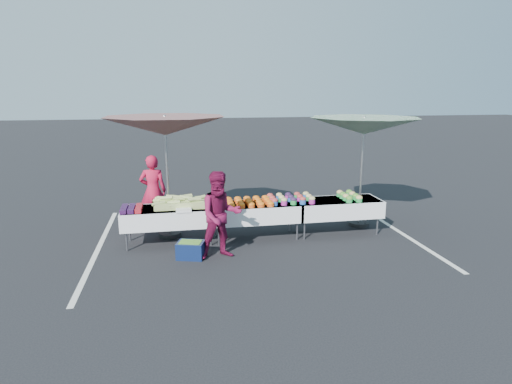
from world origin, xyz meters
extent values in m
plane|color=black|center=(0.00, 0.00, 0.00)|extent=(80.00, 80.00, 0.00)
cube|color=silver|center=(-3.20, 0.00, 0.00)|extent=(0.10, 5.00, 0.00)
cube|color=silver|center=(3.20, 0.00, 0.00)|extent=(0.10, 5.00, 0.00)
cube|color=white|center=(-1.80, 0.00, 0.73)|extent=(1.80, 0.75, 0.04)
cube|color=white|center=(-1.80, 0.00, 0.57)|extent=(1.86, 0.81, 0.36)
cylinder|color=slate|center=(-2.62, -0.29, 0.20)|extent=(0.04, 0.04, 0.39)
cylinder|color=slate|center=(-2.62, 0.29, 0.20)|extent=(0.04, 0.04, 0.39)
cylinder|color=slate|center=(-0.98, -0.29, 0.20)|extent=(0.04, 0.04, 0.39)
cylinder|color=slate|center=(-0.98, 0.29, 0.20)|extent=(0.04, 0.04, 0.39)
cube|color=white|center=(0.00, 0.00, 0.73)|extent=(1.80, 0.75, 0.04)
cube|color=white|center=(0.00, 0.00, 0.57)|extent=(1.86, 0.81, 0.36)
cylinder|color=slate|center=(-0.82, -0.29, 0.20)|extent=(0.04, 0.04, 0.39)
cylinder|color=slate|center=(-0.82, 0.29, 0.20)|extent=(0.04, 0.04, 0.39)
cylinder|color=slate|center=(0.82, -0.29, 0.20)|extent=(0.04, 0.04, 0.39)
cylinder|color=slate|center=(0.82, 0.29, 0.20)|extent=(0.04, 0.04, 0.39)
cube|color=white|center=(1.80, 0.00, 0.73)|extent=(1.80, 0.75, 0.04)
cube|color=white|center=(1.80, 0.00, 0.57)|extent=(1.86, 0.81, 0.36)
cylinder|color=slate|center=(0.98, -0.29, 0.20)|extent=(0.04, 0.04, 0.39)
cylinder|color=slate|center=(0.98, 0.29, 0.20)|extent=(0.04, 0.04, 0.39)
cylinder|color=slate|center=(2.62, -0.29, 0.20)|extent=(0.04, 0.04, 0.39)
cylinder|color=slate|center=(2.62, 0.29, 0.20)|extent=(0.04, 0.04, 0.39)
cube|color=black|center=(-2.65, -0.27, 0.79)|extent=(0.12, 0.12, 0.08)
cube|color=black|center=(-2.65, -0.13, 0.79)|extent=(0.12, 0.12, 0.08)
cube|color=black|center=(-2.65, 0.01, 0.79)|extent=(0.12, 0.12, 0.08)
cube|color=black|center=(-2.65, 0.15, 0.79)|extent=(0.12, 0.12, 0.08)
cube|color=black|center=(-2.51, -0.27, 0.79)|extent=(0.12, 0.12, 0.08)
cube|color=black|center=(-2.51, -0.13, 0.79)|extent=(0.12, 0.12, 0.08)
cube|color=black|center=(-2.51, 0.01, 0.79)|extent=(0.12, 0.12, 0.08)
cube|color=black|center=(-2.51, 0.15, 0.79)|extent=(0.12, 0.12, 0.08)
cube|color=maroon|center=(-2.37, -0.27, 0.79)|extent=(0.12, 0.12, 0.08)
cube|color=maroon|center=(-2.37, -0.13, 0.79)|extent=(0.12, 0.12, 0.08)
cube|color=maroon|center=(-2.37, 0.01, 0.79)|extent=(0.12, 0.12, 0.08)
cube|color=maroon|center=(-2.37, 0.15, 0.79)|extent=(0.12, 0.12, 0.08)
cube|color=#A1AD58|center=(-1.55, 0.05, 0.82)|extent=(1.05, 0.55, 0.14)
cylinder|color=#A1AD58|center=(-1.25, 0.20, 0.85)|extent=(0.27, 0.09, 0.10)
cylinder|color=#A1AD58|center=(-1.93, 0.10, 0.92)|extent=(0.27, 0.14, 0.07)
cylinder|color=#A1AD58|center=(-1.44, -0.06, 0.97)|extent=(0.27, 0.14, 0.09)
cylinder|color=#A1AD58|center=(-1.97, 0.08, 0.87)|extent=(0.27, 0.15, 0.10)
cylinder|color=#A1AD58|center=(-1.73, -0.01, 0.91)|extent=(0.27, 0.15, 0.08)
cylinder|color=#A1AD58|center=(-1.59, 0.09, 0.94)|extent=(0.27, 0.10, 0.10)
cylinder|color=#A1AD58|center=(-1.59, -0.03, 0.94)|extent=(0.27, 0.07, 0.08)
cylinder|color=#A1AD58|center=(-1.68, -0.13, 0.90)|extent=(0.27, 0.14, 0.09)
cylinder|color=#A1AD58|center=(-1.71, 0.25, 0.92)|extent=(0.27, 0.12, 0.08)
cylinder|color=#A1AD58|center=(-1.09, 0.14, 0.87)|extent=(0.27, 0.16, 0.08)
cylinder|color=#A1AD58|center=(-1.86, 0.01, 0.92)|extent=(0.27, 0.11, 0.07)
cylinder|color=#A1AD58|center=(-1.64, -0.18, 0.85)|extent=(0.27, 0.10, 0.07)
cylinder|color=#A1AD58|center=(-1.44, 0.19, 0.93)|extent=(0.27, 0.12, 0.08)
cylinder|color=#A1AD58|center=(-1.98, -0.17, 0.90)|extent=(0.27, 0.15, 0.08)
cylinder|color=#A1AD58|center=(-1.89, 0.09, 0.94)|extent=(0.27, 0.10, 0.08)
cylinder|color=#A1AD58|center=(-1.34, 0.00, 0.90)|extent=(0.27, 0.16, 0.10)
cylinder|color=#A1AD58|center=(-1.83, -0.02, 0.97)|extent=(0.27, 0.12, 0.09)
cylinder|color=#A1AD58|center=(-1.28, -0.18, 0.95)|extent=(0.27, 0.09, 0.07)
cylinder|color=#A1AD58|center=(-1.22, -0.15, 0.88)|extent=(0.27, 0.10, 0.09)
cylinder|color=#A1AD58|center=(-1.30, -0.09, 0.87)|extent=(0.27, 0.12, 0.09)
cylinder|color=#A1AD58|center=(-1.45, 0.28, 0.86)|extent=(0.27, 0.10, 0.08)
cylinder|color=#A1AD58|center=(-1.17, 0.03, 0.93)|extent=(0.27, 0.14, 0.10)
cylinder|color=#A1AD58|center=(-1.24, 0.25, 0.86)|extent=(0.27, 0.12, 0.07)
cube|color=white|center=(-1.50, -0.30, 0.78)|extent=(0.30, 0.25, 0.05)
cylinder|color=#D34E17|center=(-0.55, -0.28, 0.78)|extent=(0.15, 0.15, 0.05)
ellipsoid|color=#DC570C|center=(-0.55, -0.28, 0.81)|extent=(0.15, 0.15, 0.08)
cylinder|color=#D34E17|center=(-0.55, -0.10, 0.78)|extent=(0.15, 0.15, 0.05)
ellipsoid|color=#DC570C|center=(-0.55, -0.10, 0.81)|extent=(0.15, 0.15, 0.08)
cylinder|color=#D34E17|center=(-0.55, 0.08, 0.78)|extent=(0.15, 0.15, 0.05)
ellipsoid|color=#DC570C|center=(-0.55, 0.08, 0.81)|extent=(0.15, 0.15, 0.08)
cylinder|color=#D34E17|center=(-0.55, 0.26, 0.78)|extent=(0.15, 0.15, 0.05)
ellipsoid|color=#DC570C|center=(-0.55, 0.26, 0.81)|extent=(0.15, 0.15, 0.08)
cylinder|color=#D34E17|center=(-0.35, -0.28, 0.78)|extent=(0.15, 0.15, 0.05)
ellipsoid|color=#DC570C|center=(-0.35, -0.28, 0.81)|extent=(0.15, 0.15, 0.08)
cylinder|color=#D34E17|center=(-0.35, -0.10, 0.78)|extent=(0.15, 0.15, 0.05)
ellipsoid|color=#DC570C|center=(-0.35, -0.10, 0.81)|extent=(0.15, 0.15, 0.08)
cylinder|color=#D34E17|center=(-0.35, 0.08, 0.78)|extent=(0.15, 0.15, 0.05)
ellipsoid|color=#DC570C|center=(-0.35, 0.08, 0.81)|extent=(0.15, 0.15, 0.08)
cylinder|color=#D34E17|center=(-0.35, 0.26, 0.78)|extent=(0.15, 0.15, 0.05)
ellipsoid|color=#DC570C|center=(-0.35, 0.26, 0.81)|extent=(0.15, 0.15, 0.08)
cylinder|color=#D34E17|center=(-0.15, -0.28, 0.78)|extent=(0.15, 0.15, 0.05)
ellipsoid|color=#DC570C|center=(-0.15, -0.28, 0.81)|extent=(0.15, 0.15, 0.08)
cylinder|color=#D34E17|center=(-0.15, -0.10, 0.78)|extent=(0.15, 0.15, 0.05)
ellipsoid|color=#DC570C|center=(-0.15, -0.10, 0.81)|extent=(0.15, 0.15, 0.08)
cylinder|color=#D34E17|center=(-0.15, 0.08, 0.78)|extent=(0.15, 0.15, 0.05)
ellipsoid|color=#DC570C|center=(-0.15, 0.08, 0.81)|extent=(0.15, 0.15, 0.08)
cylinder|color=#D34E17|center=(-0.15, 0.26, 0.78)|extent=(0.15, 0.15, 0.05)
ellipsoid|color=#DC570C|center=(-0.15, 0.26, 0.81)|extent=(0.15, 0.15, 0.08)
cylinder|color=#D34E17|center=(0.05, -0.28, 0.78)|extent=(0.15, 0.15, 0.05)
ellipsoid|color=#DC570C|center=(0.05, -0.28, 0.81)|extent=(0.15, 0.15, 0.08)
cylinder|color=#D34E17|center=(0.05, -0.10, 0.78)|extent=(0.15, 0.15, 0.05)
ellipsoid|color=#DC570C|center=(0.05, -0.10, 0.81)|extent=(0.15, 0.15, 0.08)
cylinder|color=#D34E17|center=(0.05, 0.08, 0.78)|extent=(0.15, 0.15, 0.05)
ellipsoid|color=#DC570C|center=(0.05, 0.08, 0.81)|extent=(0.15, 0.15, 0.08)
cylinder|color=#D34E17|center=(0.05, 0.26, 0.78)|extent=(0.15, 0.15, 0.05)
ellipsoid|color=#DC570C|center=(0.05, 0.26, 0.81)|extent=(0.15, 0.15, 0.08)
cylinder|color=#D34E17|center=(0.25, -0.28, 0.78)|extent=(0.15, 0.15, 0.05)
ellipsoid|color=#DC570C|center=(0.25, -0.28, 0.81)|extent=(0.15, 0.15, 0.08)
cylinder|color=#D34E17|center=(0.25, -0.10, 0.78)|extent=(0.15, 0.15, 0.05)
ellipsoid|color=#DC570C|center=(0.25, -0.10, 0.81)|extent=(0.15, 0.15, 0.08)
cylinder|color=#D34E17|center=(0.25, 0.08, 0.78)|extent=(0.15, 0.15, 0.05)
ellipsoid|color=#DC570C|center=(0.25, 0.08, 0.81)|extent=(0.15, 0.15, 0.08)
cylinder|color=#D34E17|center=(0.25, 0.26, 0.78)|extent=(0.15, 0.15, 0.05)
ellipsoid|color=#DC570C|center=(0.25, 0.26, 0.81)|extent=(0.15, 0.15, 0.08)
cylinder|color=#2356A4|center=(0.35, -0.22, 0.80)|extent=(0.13, 0.13, 0.10)
ellipsoid|color=maroon|center=(0.35, -0.22, 0.86)|extent=(0.14, 0.14, 0.10)
cylinder|color=#AC258D|center=(0.35, 0.00, 0.80)|extent=(0.13, 0.13, 0.10)
ellipsoid|color=maroon|center=(0.35, 0.00, 0.86)|extent=(0.14, 0.14, 0.10)
cylinder|color=green|center=(0.35, 0.22, 0.80)|extent=(0.13, 0.13, 0.10)
ellipsoid|color=maroon|center=(0.35, 0.22, 0.86)|extent=(0.14, 0.14, 0.10)
cylinder|color=#AC258D|center=(0.55, -0.22, 0.80)|extent=(0.13, 0.13, 0.10)
ellipsoid|color=tan|center=(0.55, -0.22, 0.86)|extent=(0.14, 0.14, 0.10)
cylinder|color=green|center=(0.55, 0.00, 0.80)|extent=(0.13, 0.13, 0.10)
ellipsoid|color=tan|center=(0.55, 0.00, 0.86)|extent=(0.14, 0.14, 0.10)
cylinder|color=#2356A4|center=(0.55, 0.22, 0.80)|extent=(0.13, 0.13, 0.10)
ellipsoid|color=tan|center=(0.55, 0.22, 0.86)|extent=(0.14, 0.14, 0.10)
cylinder|color=green|center=(0.75, -0.22, 0.80)|extent=(0.13, 0.13, 0.10)
ellipsoid|color=#28112D|center=(0.75, -0.22, 0.86)|extent=(0.14, 0.14, 0.10)
cylinder|color=#2356A4|center=(0.75, 0.00, 0.80)|extent=(0.13, 0.13, 0.10)
ellipsoid|color=#28112D|center=(0.75, 0.00, 0.86)|extent=(0.14, 0.14, 0.10)
cylinder|color=#AC258D|center=(0.75, 0.22, 0.80)|extent=(0.13, 0.13, 0.10)
ellipsoid|color=#28112D|center=(0.75, 0.22, 0.86)|extent=(0.14, 0.14, 0.10)
cylinder|color=#2356A4|center=(0.95, -0.22, 0.80)|extent=(0.13, 0.13, 0.10)
ellipsoid|color=maroon|center=(0.95, -0.22, 0.86)|extent=(0.14, 0.14, 0.10)
cylinder|color=#AC258D|center=(0.95, 0.00, 0.80)|extent=(0.13, 0.13, 0.10)
ellipsoid|color=maroon|center=(0.95, 0.00, 0.86)|extent=(0.14, 0.14, 0.10)
cylinder|color=green|center=(0.95, 0.22, 0.80)|extent=(0.13, 0.13, 0.10)
ellipsoid|color=maroon|center=(0.95, 0.22, 0.86)|extent=(0.14, 0.14, 0.10)
cylinder|color=#AC258D|center=(1.15, -0.22, 0.80)|extent=(0.13, 0.13, 0.10)
ellipsoid|color=tan|center=(1.15, -0.22, 0.86)|extent=(0.14, 0.14, 0.10)
cylinder|color=green|center=(1.15, 0.00, 0.80)|extent=(0.13, 0.13, 0.10)
ellipsoid|color=tan|center=(1.15, 0.00, 0.86)|extent=(0.14, 0.14, 0.10)
cylinder|color=#2356A4|center=(1.15, 0.22, 0.80)|extent=(0.13, 0.13, 0.10)
ellipsoid|color=tan|center=(1.15, 0.22, 0.86)|extent=(0.14, 0.14, 0.10)
cylinder|color=green|center=(1.95, -0.28, 0.79)|extent=(0.14, 0.14, 0.08)
ellipsoid|color=#428122|center=(1.95, -0.28, 0.84)|extent=(0.14, 0.14, 0.11)
cylinder|color=green|center=(1.95, -0.10, 0.79)|extent=(0.14, 0.14, 0.08)
ellipsoid|color=tan|center=(1.95, -0.10, 0.84)|extent=(0.14, 0.14, 0.11)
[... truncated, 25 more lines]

